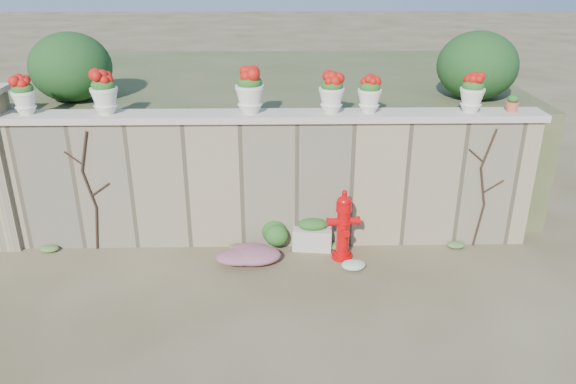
{
  "coord_description": "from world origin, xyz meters",
  "views": [
    {
      "loc": [
        0.13,
        -6.17,
        4.25
      ],
      "look_at": [
        0.28,
        1.4,
        1.01
      ],
      "focal_mm": 35.0,
      "sensor_mm": 36.0,
      "label": 1
    }
  ],
  "objects_px": {
    "urn_pot_0": "(24,96)",
    "terracotta_pot": "(512,104)",
    "fire_hydrant": "(343,225)",
    "planter_box": "(313,234)"
  },
  "relations": [
    {
      "from": "terracotta_pot",
      "to": "planter_box",
      "type": "bearing_deg",
      "value": -175.08
    },
    {
      "from": "planter_box",
      "to": "terracotta_pot",
      "type": "xyz_separation_m",
      "value": [
        2.91,
        0.25,
        1.98
      ]
    },
    {
      "from": "planter_box",
      "to": "terracotta_pot",
      "type": "relative_size",
      "value": 2.65
    },
    {
      "from": "fire_hydrant",
      "to": "terracotta_pot",
      "type": "xyz_separation_m",
      "value": [
        2.48,
        0.58,
        1.66
      ]
    },
    {
      "from": "fire_hydrant",
      "to": "urn_pot_0",
      "type": "relative_size",
      "value": 2.04
    },
    {
      "from": "planter_box",
      "to": "urn_pot_0",
      "type": "xyz_separation_m",
      "value": [
        -4.15,
        0.25,
        2.14
      ]
    },
    {
      "from": "fire_hydrant",
      "to": "planter_box",
      "type": "relative_size",
      "value": 1.74
    },
    {
      "from": "fire_hydrant",
      "to": "planter_box",
      "type": "height_order",
      "value": "fire_hydrant"
    },
    {
      "from": "fire_hydrant",
      "to": "terracotta_pot",
      "type": "distance_m",
      "value": 3.04
    },
    {
      "from": "urn_pot_0",
      "to": "terracotta_pot",
      "type": "bearing_deg",
      "value": 0.0
    }
  ]
}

